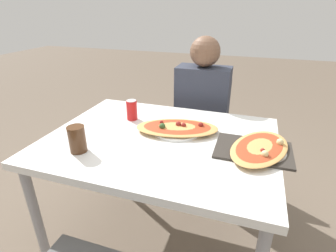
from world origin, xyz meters
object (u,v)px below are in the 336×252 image
(pizza_main, at_px, (177,128))
(pizza_second, at_px, (260,148))
(drink_glass, at_px, (77,139))
(chair_far_seated, at_px, (203,123))
(person_seated, at_px, (202,103))
(soda_can, at_px, (132,110))
(dining_table, at_px, (161,149))

(pizza_main, relative_size, pizza_second, 1.07)
(drink_glass, distance_m, pizza_second, 0.89)
(chair_far_seated, relative_size, person_seated, 0.72)
(chair_far_seated, xyz_separation_m, person_seated, (0.00, -0.11, 0.22))
(chair_far_seated, bearing_deg, drink_glass, 68.21)
(pizza_main, relative_size, drink_glass, 3.84)
(chair_far_seated, height_order, person_seated, person_seated)
(pizza_main, bearing_deg, person_seated, 87.60)
(drink_glass, height_order, pizza_second, drink_glass)
(chair_far_seated, relative_size, pizza_second, 1.82)
(soda_can, bearing_deg, pizza_second, -12.67)
(pizza_main, xyz_separation_m, soda_can, (-0.32, 0.08, 0.04))
(pizza_main, bearing_deg, dining_table, -122.48)
(pizza_second, bearing_deg, pizza_main, 168.33)
(dining_table, relative_size, soda_can, 9.77)
(drink_glass, bearing_deg, chair_far_seated, 68.21)
(chair_far_seated, height_order, drink_glass, drink_glass)
(drink_glass, bearing_deg, person_seated, 65.97)
(dining_table, xyz_separation_m, pizza_main, (0.06, 0.10, 0.09))
(dining_table, bearing_deg, drink_glass, -141.81)
(pizza_main, bearing_deg, pizza_second, -11.67)
(person_seated, distance_m, drink_glass, 1.04)
(pizza_second, bearing_deg, dining_table, -179.28)
(soda_can, xyz_separation_m, pizza_second, (0.77, -0.17, -0.04))
(chair_far_seated, relative_size, soda_can, 6.92)
(chair_far_seated, bearing_deg, soda_can, 60.87)
(person_seated, height_order, pizza_second, person_seated)
(chair_far_seated, distance_m, person_seated, 0.24)
(person_seated, xyz_separation_m, soda_can, (-0.34, -0.51, 0.09))
(pizza_main, distance_m, pizza_second, 0.46)
(person_seated, distance_m, pizza_second, 0.80)
(dining_table, distance_m, pizza_main, 0.15)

